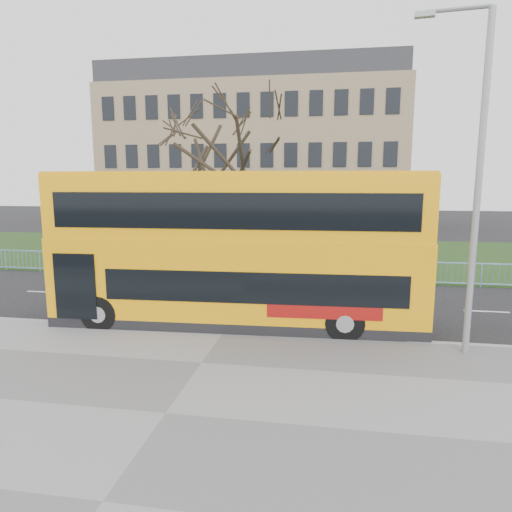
{
  "coord_description": "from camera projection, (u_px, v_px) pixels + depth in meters",
  "views": [
    {
      "loc": [
        3.25,
        -14.98,
        4.85
      ],
      "look_at": [
        0.59,
        1.0,
        2.1
      ],
      "focal_mm": 32.0,
      "sensor_mm": 36.0,
      "label": 1
    }
  ],
  "objects": [
    {
      "name": "grass_verge",
      "position": [
        281.0,
        253.0,
        29.8
      ],
      "size": [
        80.0,
        15.4,
        0.08
      ],
      "primitive_type": "cube",
      "color": "#1A3413",
      "rests_on": "ground"
    },
    {
      "name": "kerb",
      "position": [
        224.0,
        332.0,
        14.38
      ],
      "size": [
        80.0,
        0.2,
        0.14
      ],
      "primitive_type": "cube",
      "color": "gray",
      "rests_on": "ground"
    },
    {
      "name": "street_lamp",
      "position": [
        475.0,
        172.0,
        11.8
      ],
      "size": [
        1.89,
        0.4,
        8.95
      ],
      "rotation": [
        0.0,
        0.0,
        -0.12
      ],
      "color": "gray",
      "rests_on": "pavement"
    },
    {
      "name": "yellow_bus",
      "position": [
        237.0,
        246.0,
        14.98
      ],
      "size": [
        12.06,
        3.34,
        5.01
      ],
      "rotation": [
        0.0,
        0.0,
        0.04
      ],
      "color": "#F9A40A",
      "rests_on": "ground"
    },
    {
      "name": "guard_railing",
      "position": [
        263.0,
        268.0,
        22.23
      ],
      "size": [
        40.0,
        0.12,
        1.1
      ],
      "primitive_type": null,
      "color": "#78A7D6",
      "rests_on": "ground"
    },
    {
      "name": "bare_tree",
      "position": [
        219.0,
        171.0,
        25.23
      ],
      "size": [
        7.3,
        7.3,
        10.43
      ],
      "primitive_type": null,
      "color": "black",
      "rests_on": "grass_verge"
    },
    {
      "name": "ground",
      "position": [
        235.0,
        320.0,
        15.9
      ],
      "size": [
        120.0,
        120.0,
        0.0
      ],
      "primitive_type": "plane",
      "color": "black",
      "rests_on": "ground"
    },
    {
      "name": "pavement",
      "position": [
        166.0,
        416.0,
        9.33
      ],
      "size": [
        80.0,
        10.5,
        0.12
      ],
      "primitive_type": "cube",
      "color": "slate",
      "rests_on": "ground"
    },
    {
      "name": "civic_building",
      "position": [
        257.0,
        159.0,
        49.58
      ],
      "size": [
        30.0,
        15.0,
        14.0
      ],
      "primitive_type": "cube",
      "color": "#8B7658",
      "rests_on": "ground"
    }
  ]
}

